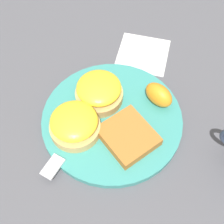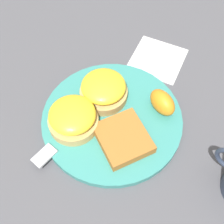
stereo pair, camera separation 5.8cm
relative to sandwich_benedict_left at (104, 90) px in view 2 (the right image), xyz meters
The scene contains 8 objects.
ground_plane 0.06m from the sandwich_benedict_left, 147.21° to the left, with size 1.10×1.10×0.00m, color #4C4C51.
plate 0.06m from the sandwich_benedict_left, 147.21° to the left, with size 0.27×0.27×0.01m, color teal.
sandwich_benedict_left is the anchor object (origin of this frame).
sandwich_benedict_right 0.08m from the sandwich_benedict_left, 87.84° to the left, with size 0.09×0.09×0.05m.
hashbrown_patty 0.11m from the sandwich_benedict_left, 149.03° to the left, with size 0.09×0.08×0.02m, color #AF6729.
orange_wedge 0.12m from the sandwich_benedict_left, 155.56° to the right, with size 0.06×0.04×0.04m, color orange.
fork 0.10m from the sandwich_benedict_left, 91.47° to the left, with size 0.03×0.21×0.00m.
napkin 0.17m from the sandwich_benedict_left, 97.89° to the right, with size 0.11×0.11×0.00m, color white.
Camera 2 is at (-0.19, 0.24, 0.53)m, focal length 50.00 mm.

